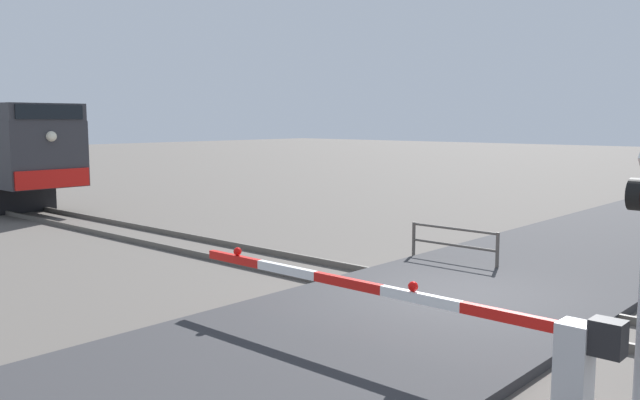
% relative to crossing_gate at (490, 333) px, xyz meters
% --- Properties ---
extents(ground_plane, '(160.00, 160.00, 0.00)m').
position_rel_crossing_gate_xyz_m(ground_plane, '(3.53, 2.47, -0.81)').
color(ground_plane, '#514C47').
extents(rail_track_left, '(0.08, 80.00, 0.15)m').
position_rel_crossing_gate_xyz_m(rail_track_left, '(2.81, 2.47, -0.74)').
color(rail_track_left, '#59544C').
rests_on(rail_track_left, ground_plane).
extents(rail_track_right, '(0.08, 80.00, 0.15)m').
position_rel_crossing_gate_xyz_m(rail_track_right, '(4.25, 2.47, -0.74)').
color(rail_track_right, '#59544C').
rests_on(rail_track_right, ground_plane).
extents(road_surface, '(36.00, 5.35, 0.16)m').
position_rel_crossing_gate_xyz_m(road_surface, '(3.53, 2.47, -0.73)').
color(road_surface, '#2D2D30').
rests_on(road_surface, ground_plane).
extents(crossing_gate, '(0.36, 6.99, 1.28)m').
position_rel_crossing_gate_xyz_m(crossing_gate, '(0.00, 0.00, 0.00)').
color(crossing_gate, silver).
rests_on(crossing_gate, ground_plane).
extents(guard_railing, '(0.08, 2.30, 0.95)m').
position_rel_crossing_gate_xyz_m(guard_railing, '(6.12, 4.14, -0.20)').
color(guard_railing, '#4C4742').
rests_on(guard_railing, ground_plane).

